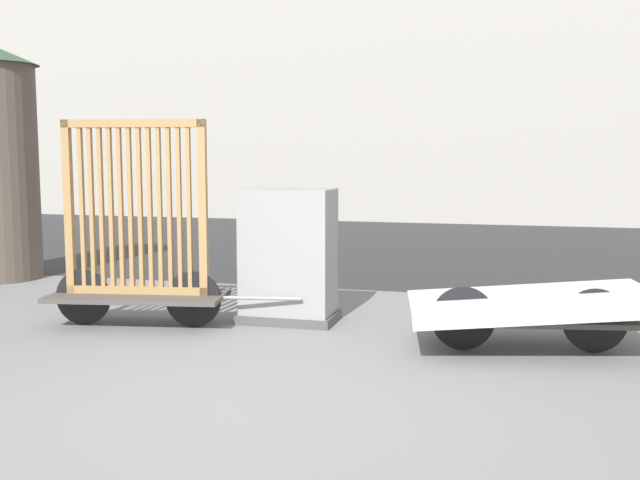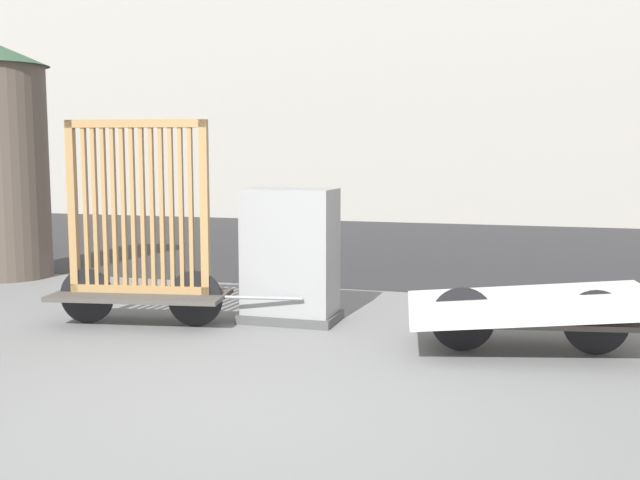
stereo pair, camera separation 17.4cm
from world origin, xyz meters
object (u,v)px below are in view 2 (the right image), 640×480
Objects in this scene: bike_cart_with_bedframe at (140,252)px; bike_cart_with_mattress at (530,307)px; utility_cabinet at (290,260)px; advertising_column at (6,161)px.

bike_cart_with_mattress is at bearing -9.24° from bike_cart_with_bedframe.
bike_cart_with_bedframe is at bearing -157.60° from utility_cabinet.
bike_cart_with_mattress is 6.67m from advertising_column.
utility_cabinet is (-2.13, 0.52, 0.21)m from bike_cart_with_mattress.
utility_cabinet is at bearing 156.30° from bike_cart_with_mattress.
bike_cart_with_mattress is 0.87× the size of advertising_column.
bike_cart_with_bedframe is at bearing -32.91° from advertising_column.
advertising_column is at bearing 161.75° from utility_cabinet.
bike_cart_with_bedframe is at bearing 169.91° from bike_cart_with_mattress.
utility_cabinet is at bearing 13.17° from bike_cart_with_bedframe.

